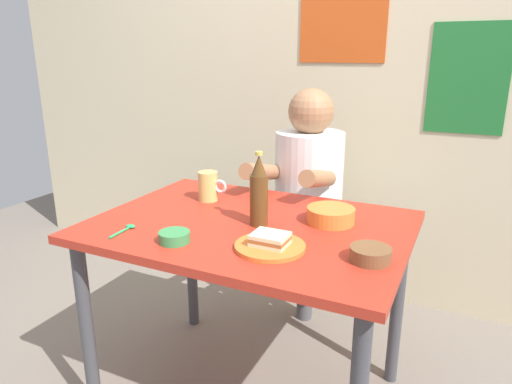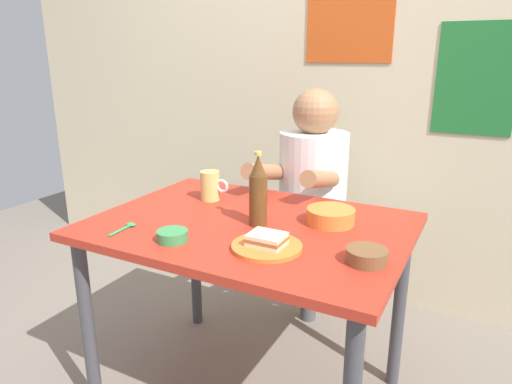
{
  "view_description": "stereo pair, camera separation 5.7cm",
  "coord_description": "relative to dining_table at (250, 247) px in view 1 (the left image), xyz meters",
  "views": [
    {
      "loc": [
        0.68,
        -1.38,
        1.32
      ],
      "look_at": [
        0.0,
        0.05,
        0.84
      ],
      "focal_mm": 32.26,
      "sensor_mm": 36.0,
      "label": 1
    },
    {
      "loc": [
        0.73,
        -1.35,
        1.32
      ],
      "look_at": [
        0.0,
        0.05,
        0.84
      ],
      "focal_mm": 32.26,
      "sensor_mm": 36.0,
      "label": 2
    }
  ],
  "objects": [
    {
      "name": "spoon",
      "position": [
        -0.35,
        -0.25,
        0.1
      ],
      "size": [
        0.04,
        0.12,
        0.01
      ],
      "color": "#26A559",
      "rests_on": "dining_table"
    },
    {
      "name": "person_seated",
      "position": [
        -0.0,
        0.62,
        0.12
      ],
      "size": [
        0.33,
        0.56,
        0.72
      ],
      "color": "white",
      "rests_on": "stool"
    },
    {
      "name": "plate_orange",
      "position": [
        0.16,
        -0.18,
        0.1
      ],
      "size": [
        0.22,
        0.22,
        0.01
      ],
      "primitive_type": "cylinder",
      "color": "orange",
      "rests_on": "dining_table"
    },
    {
      "name": "dip_bowl_green",
      "position": [
        -0.14,
        -0.26,
        0.11
      ],
      "size": [
        0.1,
        0.1,
        0.03
      ],
      "color": "#388C4C",
      "rests_on": "dining_table"
    },
    {
      "name": "beer_bottle",
      "position": [
        0.04,
        -0.01,
        0.21
      ],
      "size": [
        0.06,
        0.06,
        0.26
      ],
      "color": "#593819",
      "rests_on": "dining_table"
    },
    {
      "name": "dining_table",
      "position": [
        0.0,
        0.0,
        0.0
      ],
      "size": [
        1.1,
        0.8,
        0.74
      ],
      "color": "#B72D1E",
      "rests_on": "ground"
    },
    {
      "name": "wall_back",
      "position": [
        0.0,
        1.05,
        0.65
      ],
      "size": [
        4.4,
        0.09,
        2.6
      ],
      "color": "beige",
      "rests_on": "ground"
    },
    {
      "name": "beer_mug",
      "position": [
        -0.27,
        0.16,
        0.15
      ],
      "size": [
        0.13,
        0.08,
        0.12
      ],
      "color": "#D1BC66",
      "rests_on": "dining_table"
    },
    {
      "name": "stool",
      "position": [
        -0.0,
        0.63,
        -0.3
      ],
      "size": [
        0.34,
        0.34,
        0.45
      ],
      "color": "#4C4C51",
      "rests_on": "ground"
    },
    {
      "name": "soup_bowl_orange",
      "position": [
        0.26,
        0.12,
        0.12
      ],
      "size": [
        0.17,
        0.17,
        0.05
      ],
      "color": "orange",
      "rests_on": "dining_table"
    },
    {
      "name": "condiment_bowl_brown",
      "position": [
        0.45,
        -0.13,
        0.12
      ],
      "size": [
        0.12,
        0.12,
        0.04
      ],
      "color": "brown",
      "rests_on": "dining_table"
    },
    {
      "name": "sandwich",
      "position": [
        0.16,
        -0.18,
        0.13
      ],
      "size": [
        0.11,
        0.09,
        0.04
      ],
      "color": "beige",
      "rests_on": "plate_orange"
    }
  ]
}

